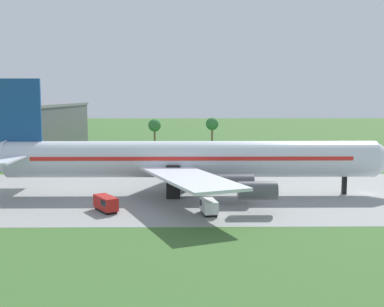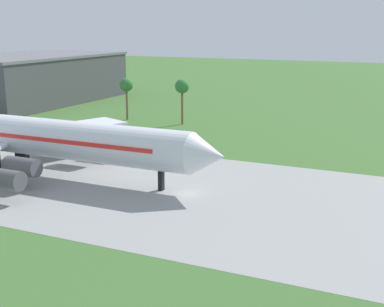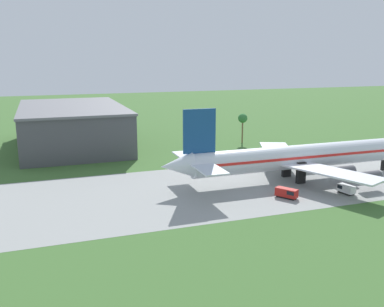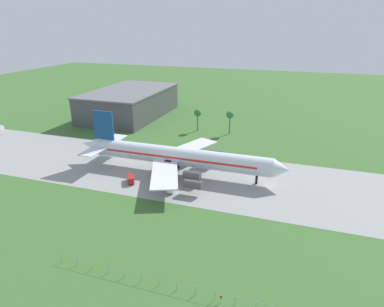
% 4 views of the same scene
% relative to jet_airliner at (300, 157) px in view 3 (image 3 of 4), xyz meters
% --- Properties ---
extents(jet_airliner, '(78.55, 51.40, 20.59)m').
position_rel_jet_airliner_xyz_m(jet_airliner, '(0.00, 0.00, 0.00)').
color(jet_airliner, silver).
rests_on(jet_airliner, ground_plane).
extents(baggage_tug, '(2.70, 4.58, 2.19)m').
position_rel_jet_airliner_xyz_m(baggage_tug, '(3.60, -14.69, -5.14)').
color(baggage_tug, black).
rests_on(baggage_tug, ground_plane).
extents(catering_van, '(4.50, 5.47, 2.38)m').
position_rel_jet_airliner_xyz_m(catering_van, '(-11.93, -12.99, -5.05)').
color(catering_van, black).
rests_on(catering_van, ground_plane).
extents(terminal_building, '(36.72, 61.20, 15.22)m').
position_rel_jet_airliner_xyz_m(terminal_building, '(-55.03, 67.01, 1.29)').
color(terminal_building, '#47474C').
rests_on(terminal_building, ground_plane).
extents(palm_tree_row, '(112.25, 3.60, 11.53)m').
position_rel_jet_airliner_xyz_m(palm_tree_row, '(47.14, 51.22, 2.32)').
color(palm_tree_row, brown).
rests_on(palm_tree_row, ground_plane).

